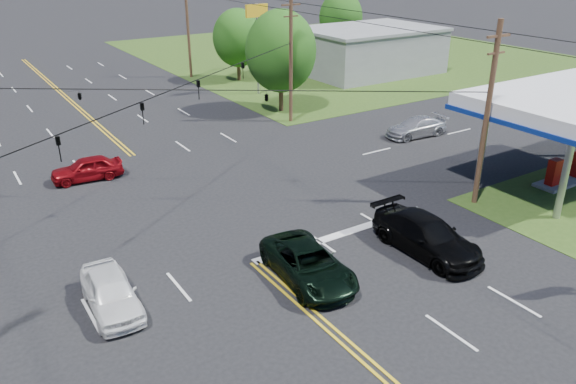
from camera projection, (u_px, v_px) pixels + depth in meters
ground at (181, 199)px, 30.52m from camera, size 280.00×280.00×0.00m
grass_ne at (336, 52)px, 72.48m from camera, size 46.00×48.00×0.03m
stop_bar at (345, 233)px, 26.86m from camera, size 10.00×0.50×0.02m
retail_ne at (368, 52)px, 59.89m from camera, size 14.00×10.00×4.40m
pole_se at (487, 114)px, 28.07m from camera, size 1.60×0.28×9.50m
pole_ne at (291, 58)px, 41.91m from camera, size 1.60×0.28×9.50m
pole_right_far at (188, 26)px, 56.40m from camera, size 1.60×0.28×10.00m
span_wire_signals at (172, 90)px, 28.10m from camera, size 26.00×18.00×1.13m
power_lines at (184, 42)px, 25.51m from camera, size 26.04×100.00×0.64m
tree_right_a at (281, 51)px, 44.73m from camera, size 5.70×5.70×8.18m
tree_right_b at (238, 38)px, 55.45m from camera, size 4.94×4.94×7.09m
tree_far_r at (341, 17)px, 68.62m from camera, size 5.32×5.32×7.63m
pickup_dkgreen at (308, 264)px, 22.90m from camera, size 2.91×5.39×1.44m
suv_black at (427, 235)px, 24.94m from camera, size 2.31×5.61×1.63m
pickup_white at (111, 292)px, 21.03m from camera, size 1.94×4.34×1.45m
sedan_red at (87, 169)px, 32.73m from camera, size 4.17×2.01×1.38m
sedan_far at (416, 127)px, 40.21m from camera, size 4.84×2.33×1.36m
polesign_ne at (257, 25)px, 49.42m from camera, size 2.21×0.38×7.99m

